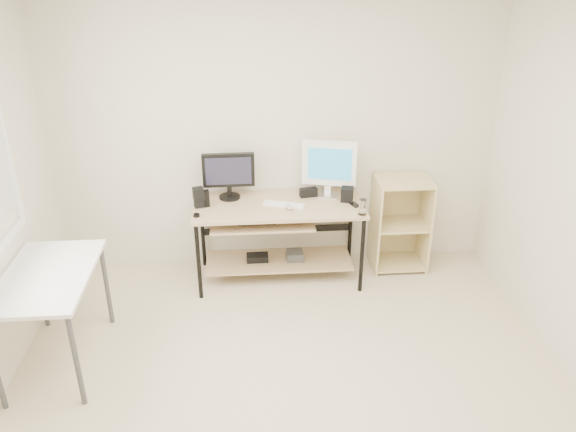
# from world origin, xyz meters

# --- Properties ---
(room) EXTENTS (4.01, 4.01, 2.62)m
(room) POSITION_xyz_m (-0.14, 0.04, 1.32)
(room) COLOR beige
(room) RESTS_ON ground
(desk) EXTENTS (1.50, 0.65, 0.75)m
(desk) POSITION_xyz_m (-0.03, 1.66, 0.54)
(desk) COLOR tan
(desk) RESTS_ON ground
(side_table) EXTENTS (0.60, 1.00, 0.75)m
(side_table) POSITION_xyz_m (-1.68, 0.60, 0.67)
(side_table) COLOR white
(side_table) RESTS_ON ground
(shelf_unit) EXTENTS (0.50, 0.40, 0.90)m
(shelf_unit) POSITION_xyz_m (1.15, 1.82, 0.45)
(shelf_unit) COLOR #D9C587
(shelf_unit) RESTS_ON ground
(black_monitor) EXTENTS (0.46, 0.19, 0.42)m
(black_monitor) POSITION_xyz_m (-0.43, 1.83, 0.99)
(black_monitor) COLOR black
(black_monitor) RESTS_ON desk
(white_imac) EXTENTS (0.48, 0.17, 0.52)m
(white_imac) POSITION_xyz_m (0.46, 1.81, 1.05)
(white_imac) COLOR silver
(white_imac) RESTS_ON desk
(keyboard) EXTENTS (0.38, 0.22, 0.01)m
(keyboard) POSITION_xyz_m (0.04, 1.63, 0.76)
(keyboard) COLOR white
(keyboard) RESTS_ON desk
(mouse) EXTENTS (0.09, 0.11, 0.03)m
(mouse) POSITION_xyz_m (0.08, 1.56, 0.77)
(mouse) COLOR #B9B9BF
(mouse) RESTS_ON desk
(center_speaker) EXTENTS (0.17, 0.10, 0.08)m
(center_speaker) POSITION_xyz_m (0.28, 1.81, 0.79)
(center_speaker) COLOR black
(center_speaker) RESTS_ON desk
(speaker_left) EXTENTS (0.11, 0.11, 0.18)m
(speaker_left) POSITION_xyz_m (-0.70, 1.66, 0.84)
(speaker_left) COLOR black
(speaker_left) RESTS_ON desk
(speaker_right) EXTENTS (0.13, 0.13, 0.13)m
(speaker_right) POSITION_xyz_m (0.61, 1.69, 0.81)
(speaker_right) COLOR black
(speaker_right) RESTS_ON desk
(audio_controller) EXTENTS (0.08, 0.06, 0.15)m
(audio_controller) POSITION_xyz_m (-0.64, 1.66, 0.83)
(audio_controller) COLOR black
(audio_controller) RESTS_ON desk
(volume_puck) EXTENTS (0.07, 0.07, 0.02)m
(volume_puck) POSITION_xyz_m (-0.71, 1.46, 0.76)
(volume_puck) COLOR black
(volume_puck) RESTS_ON desk
(smartphone) EXTENTS (0.10, 0.13, 0.01)m
(smartphone) POSITION_xyz_m (0.66, 1.59, 0.75)
(smartphone) COLOR black
(smartphone) RESTS_ON desk
(coaster) EXTENTS (0.11, 0.11, 0.01)m
(coaster) POSITION_xyz_m (0.69, 1.38, 0.75)
(coaster) COLOR #AF834F
(coaster) RESTS_ON desk
(drinking_glass) EXTENTS (0.08, 0.08, 0.14)m
(drinking_glass) POSITION_xyz_m (0.69, 1.38, 0.82)
(drinking_glass) COLOR white
(drinking_glass) RESTS_ON coaster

